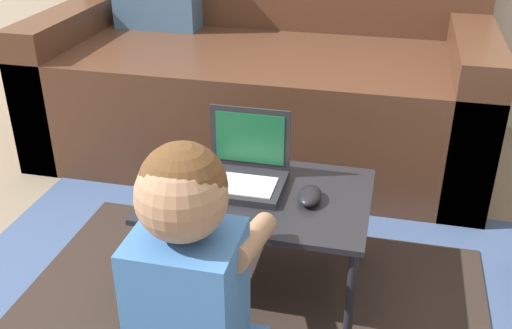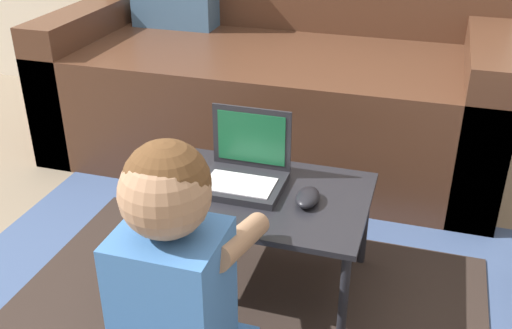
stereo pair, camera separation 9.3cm
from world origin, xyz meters
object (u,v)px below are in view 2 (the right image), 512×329
Objects in this scene: computer_mouse at (308,197)px; person_seated at (175,299)px; laptop at (244,173)px; couch at (275,78)px; laptop_desk at (258,203)px.

person_seated is at bearing -111.21° from computer_mouse.
laptop is 0.20m from computer_mouse.
couch reaches higher than person_seated.
laptop_desk is 0.15m from computer_mouse.
couch is 0.96m from laptop_desk.
computer_mouse is at bearing -14.23° from laptop.
person_seated is at bearing -88.38° from laptop.
laptop_desk is (0.21, -0.94, -0.02)m from couch.
laptop is at bearing -80.12° from couch.
computer_mouse is (0.35, -0.95, 0.02)m from couch.
laptop_desk is 2.61× the size of laptop.
person_seated reaches higher than laptop.
couch is at bearing 96.93° from person_seated.
laptop_desk is 0.89× the size of person_seated.
person_seated reaches higher than laptop_desk.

